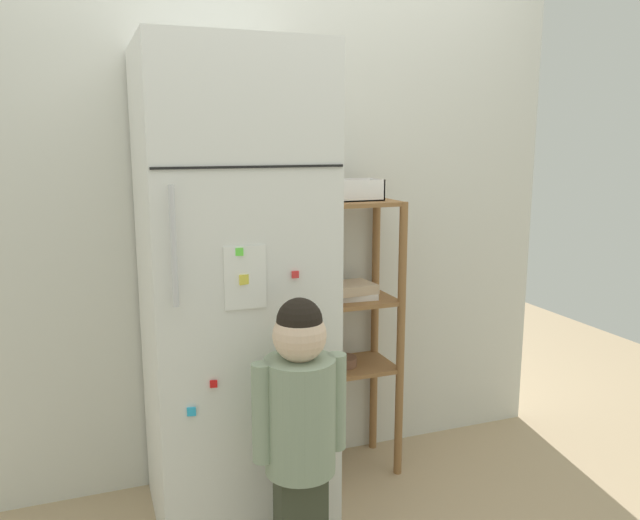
# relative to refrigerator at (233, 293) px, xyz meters

# --- Properties ---
(ground_plane) EXTENTS (6.00, 6.00, 0.00)m
(ground_plane) POSITION_rel_refrigerator_xyz_m (0.29, -0.02, -0.91)
(ground_plane) COLOR tan
(kitchen_wall_back) EXTENTS (2.69, 0.03, 2.33)m
(kitchen_wall_back) POSITION_rel_refrigerator_xyz_m (0.29, 0.34, 0.25)
(kitchen_wall_back) COLOR silver
(kitchen_wall_back) RESTS_ON ground
(refrigerator) EXTENTS (0.65, 0.66, 1.83)m
(refrigerator) POSITION_rel_refrigerator_xyz_m (0.00, 0.00, 0.00)
(refrigerator) COLOR white
(refrigerator) RESTS_ON ground
(child_standing) EXTENTS (0.32, 0.24, 1.00)m
(child_standing) POSITION_rel_refrigerator_xyz_m (0.10, -0.48, -0.31)
(child_standing) COLOR #3C4131
(child_standing) RESTS_ON ground
(pantry_shelf_unit) EXTENTS (0.35, 0.30, 1.24)m
(pantry_shelf_unit) POSITION_rel_refrigerator_xyz_m (0.58, 0.16, -0.19)
(pantry_shelf_unit) COLOR olive
(pantry_shelf_unit) RESTS_ON ground
(fruit_bin) EXTENTS (0.26, 0.14, 0.09)m
(fruit_bin) POSITION_rel_refrigerator_xyz_m (0.57, 0.18, 0.36)
(fruit_bin) COLOR white
(fruit_bin) RESTS_ON pantry_shelf_unit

